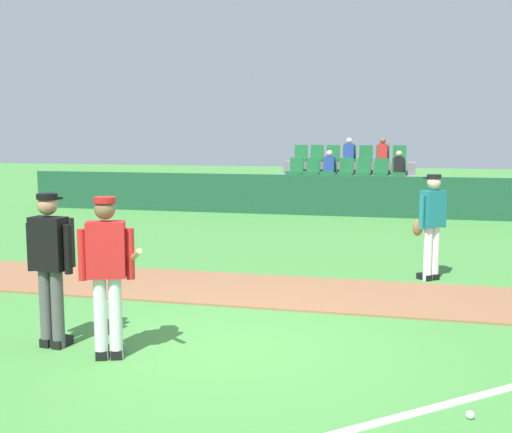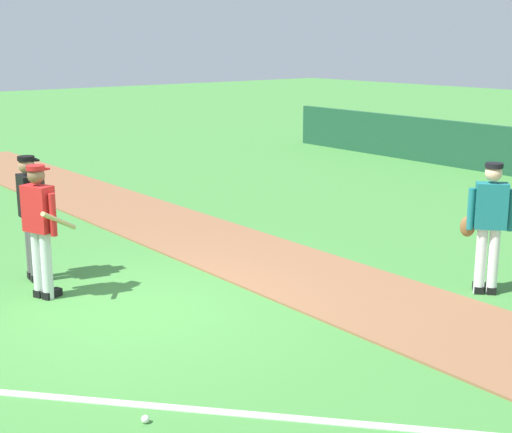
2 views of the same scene
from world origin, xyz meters
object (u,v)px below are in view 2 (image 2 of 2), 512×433
at_px(batter_red_jersey, 40,226).
at_px(umpire_home_plate, 31,211).
at_px(runner_teal_jersey, 489,223).
at_px(baseball, 145,419).

bearing_deg(batter_red_jersey, umpire_home_plate, 165.64).
bearing_deg(batter_red_jersey, runner_teal_jersey, 53.20).
xyz_separation_m(umpire_home_plate, runner_teal_jersey, (4.28, 4.45, -0.04)).
relative_size(batter_red_jersey, umpire_home_plate, 1.00).
bearing_deg(batter_red_jersey, baseball, -9.67).
bearing_deg(umpire_home_plate, baseball, -10.52).
height_order(runner_teal_jersey, baseball, runner_teal_jersey).
relative_size(umpire_home_plate, runner_teal_jersey, 1.00).
xyz_separation_m(umpire_home_plate, baseball, (4.45, -0.83, -0.96)).
xyz_separation_m(runner_teal_jersey, baseball, (0.18, -5.28, -0.93)).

